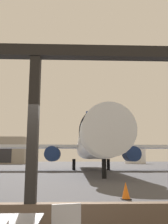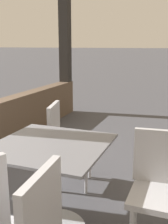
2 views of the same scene
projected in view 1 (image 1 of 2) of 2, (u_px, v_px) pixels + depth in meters
ground_plane at (70, 168)px, 43.65m from camera, size 220.00×220.00×0.00m
window_frame at (32, 167)px, 4.63m from camera, size 7.56×0.24×3.74m
airplane at (92, 144)px, 32.70m from camera, size 28.46×34.07×10.37m
traffic_cone at (126, 191)px, 9.19m from camera, size 0.36×0.36×0.63m
fuel_storage_tank at (135, 156)px, 81.57m from camera, size 6.96×6.96×4.88m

